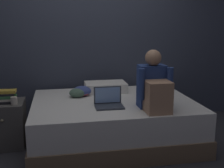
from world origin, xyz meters
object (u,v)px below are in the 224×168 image
(bed, at_px, (113,121))
(person_sitting, at_px, (154,87))
(pillow, at_px, (106,87))
(book_stack, at_px, (6,96))
(clothes_pile, at_px, (81,92))
(nightstand, at_px, (6,124))
(laptop, at_px, (109,102))
(mug, at_px, (14,101))

(bed, xyz_separation_m, person_sitting, (0.38, -0.44, 0.52))
(bed, bearing_deg, pillow, 92.43)
(book_stack, bearing_deg, person_sitting, -17.47)
(pillow, bearing_deg, bed, -87.57)
(book_stack, bearing_deg, clothes_pile, 11.57)
(nightstand, height_order, person_sitting, person_sitting)
(bed, height_order, laptop, laptop)
(person_sitting, xyz_separation_m, laptop, (-0.48, 0.18, -0.20))
(nightstand, relative_size, mug, 6.08)
(nightstand, bearing_deg, pillow, 15.52)
(book_stack, distance_m, mug, 0.15)
(nightstand, bearing_deg, book_stack, -22.34)
(person_sitting, bearing_deg, laptop, 159.49)
(person_sitting, bearing_deg, clothes_pile, 137.01)
(nightstand, xyz_separation_m, mug, (0.13, -0.12, 0.32))
(bed, height_order, person_sitting, person_sitting)
(nightstand, relative_size, book_stack, 2.43)
(book_stack, relative_size, mug, 2.50)
(bed, xyz_separation_m, clothes_pile, (-0.38, 0.26, 0.33))
(bed, relative_size, pillow, 3.57)
(pillow, relative_size, mug, 6.22)
(pillow, bearing_deg, mug, -157.54)
(mug, bearing_deg, pillow, 22.46)
(person_sitting, height_order, laptop, person_sitting)
(bed, distance_m, book_stack, 1.32)
(nightstand, height_order, clothes_pile, clothes_pile)
(person_sitting, relative_size, book_stack, 2.91)
(nightstand, xyz_separation_m, pillow, (1.28, 0.36, 0.32))
(laptop, xyz_separation_m, mug, (-1.07, 0.23, 0.01))
(laptop, relative_size, pillow, 0.57)
(laptop, xyz_separation_m, pillow, (0.08, 0.71, 0.01))
(pillow, bearing_deg, person_sitting, -65.97)
(nightstand, distance_m, laptop, 1.29)
(book_stack, bearing_deg, nightstand, 157.66)
(nightstand, height_order, pillow, pillow)
(clothes_pile, bearing_deg, book_stack, -168.43)
(nightstand, xyz_separation_m, book_stack, (0.03, -0.01, 0.35))
(bed, xyz_separation_m, book_stack, (-1.27, 0.08, 0.36))
(clothes_pile, bearing_deg, person_sitting, -42.99)
(person_sitting, bearing_deg, nightstand, 162.43)
(bed, bearing_deg, nightstand, 175.85)
(bed, xyz_separation_m, nightstand, (-1.30, 0.09, 0.01))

